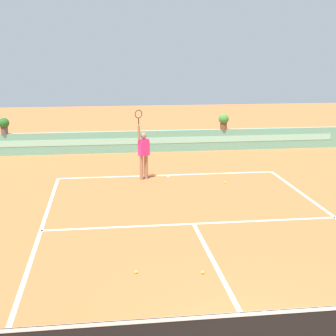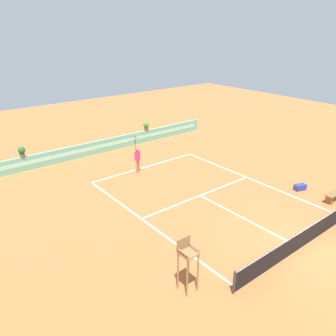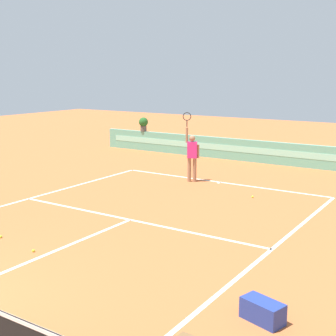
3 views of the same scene
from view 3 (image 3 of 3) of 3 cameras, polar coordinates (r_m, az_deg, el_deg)
ground_plane at (r=12.96m, az=-5.66°, el=-6.65°), size 60.00×60.00×0.00m
court_lines at (r=13.50m, az=-3.75°, el=-5.86°), size 8.32×11.94×0.01m
back_wall_barrier at (r=21.71m, az=11.70°, el=1.85°), size 18.00×0.21×1.00m
gear_bag at (r=8.24m, az=11.27°, el=-16.46°), size 0.77×0.54×0.36m
tennis_player at (r=17.60m, az=2.89°, el=1.71°), size 0.56×0.36×2.58m
tennis_ball_near_baseline at (r=15.73m, az=10.10°, el=-3.41°), size 0.07×0.07×0.07m
tennis_ball_mid_court at (r=12.52m, az=-19.43°, el=-7.76°), size 0.07×0.07×0.07m
tennis_ball_by_sideline at (r=11.36m, az=-15.84°, el=-9.50°), size 0.07×0.07×0.07m
potted_plant_far_left at (r=24.84m, az=-2.96°, el=5.37°), size 0.48×0.48×0.72m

